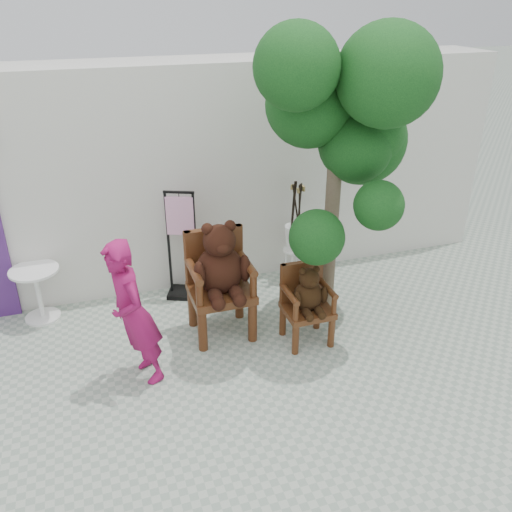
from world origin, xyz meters
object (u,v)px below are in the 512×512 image
Objects in this scene: person at (133,314)px; tree at (350,120)px; stool_bucket at (295,237)px; display_stand at (183,257)px; chair_small at (307,297)px; cafe_table at (37,288)px; chair_big at (220,271)px.

tree is at bearing 84.31° from person.
person reaches higher than stool_bucket.
display_stand reaches higher than stool_bucket.
chair_small is at bearing -148.94° from tree.
chair_small is 0.68× the size of stool_bucket.
chair_small is 3.38m from cafe_table.
tree is (1.74, -1.14, 1.94)m from display_stand.
cafe_table is at bearing 180.00° from stool_bucket.
stool_bucket is (0.45, 1.49, 0.05)m from chair_small.
cafe_table is at bearing -157.43° from display_stand.
display_stand is at bearing 136.77° from person.
display_stand reaches higher than chair_big.
display_stand is (-1.17, 1.49, -0.00)m from chair_small.
display_stand is (0.83, 1.62, -0.25)m from person.
display_stand is at bearing -0.11° from cafe_table.
person is at bearing -57.48° from cafe_table.
chair_small is 1.56m from stool_bucket.
tree is at bearing -10.64° from display_stand.
person is at bearing -150.75° from chair_big.
person reaches higher than cafe_table.
chair_small is at bearing -27.42° from chair_big.
chair_small is at bearing -26.23° from cafe_table.
chair_big is 2.09× the size of cafe_table.
display_stand is 1.62m from stool_bucket.
cafe_table is 3.49m from stool_bucket.
person is 3.11m from tree.
chair_big is 1.08m from display_stand.
tree reaches higher than cafe_table.
stool_bucket is 2.21m from tree.
cafe_table is at bearing 162.33° from tree.
person is at bearing -94.46° from display_stand.
person is 1.83m from display_stand.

